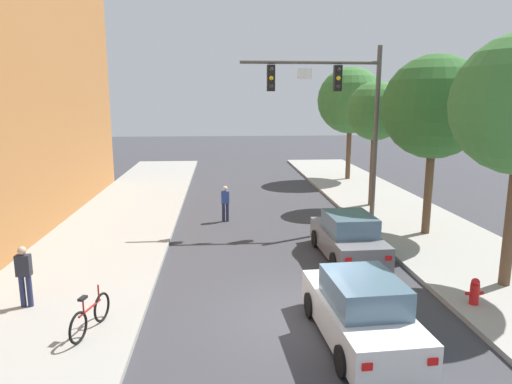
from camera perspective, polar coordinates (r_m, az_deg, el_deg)
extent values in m
plane|color=#38383D|center=(12.39, 5.54, -14.96)|extent=(120.00, 120.00, 0.00)
cube|color=#99968E|center=(12.99, -25.03, -14.37)|extent=(5.00, 60.00, 0.15)
cylinder|color=#514C47|center=(20.47, 14.49, 6.55)|extent=(0.20, 0.20, 7.50)
cylinder|color=#514C47|center=(19.72, 6.70, 15.53)|extent=(5.76, 0.14, 0.14)
cube|color=black|center=(19.93, 10.00, 13.60)|extent=(0.32, 0.28, 1.05)
sphere|color=#2D2823|center=(19.81, 10.14, 14.56)|extent=(0.18, 0.18, 0.18)
sphere|color=yellow|center=(19.79, 10.11, 13.61)|extent=(0.18, 0.18, 0.18)
sphere|color=#2D2823|center=(19.78, 10.08, 12.66)|extent=(0.18, 0.18, 0.18)
cube|color=black|center=(19.44, 1.85, 13.82)|extent=(0.32, 0.28, 1.05)
sphere|color=#2D2823|center=(19.31, 1.90, 14.82)|extent=(0.18, 0.18, 0.18)
sphere|color=yellow|center=(19.29, 1.90, 13.84)|extent=(0.18, 0.18, 0.18)
sphere|color=#2D2823|center=(19.28, 1.89, 12.86)|extent=(0.18, 0.18, 0.18)
cube|color=white|center=(19.63, 6.00, 14.25)|extent=(0.60, 0.03, 0.44)
cube|color=slate|center=(16.66, 11.18, -6.05)|extent=(1.84, 4.25, 0.80)
cube|color=slate|center=(16.33, 11.43, -3.80)|extent=(1.56, 2.05, 0.64)
cylinder|color=black|center=(17.72, 7.38, -5.69)|extent=(0.24, 0.65, 0.64)
cylinder|color=black|center=(18.16, 12.36, -5.44)|extent=(0.24, 0.65, 0.64)
cylinder|color=black|center=(15.33, 9.70, -8.49)|extent=(0.24, 0.65, 0.64)
cylinder|color=black|center=(15.84, 15.38, -8.09)|extent=(0.24, 0.65, 0.64)
cube|color=red|center=(14.52, 11.29, -8.18)|extent=(0.20, 0.05, 0.14)
cube|color=red|center=(14.95, 15.99, -7.84)|extent=(0.20, 0.05, 0.14)
cube|color=silver|center=(11.26, 12.63, -14.84)|extent=(1.93, 4.29, 0.80)
cube|color=slate|center=(10.84, 13.07, -11.76)|extent=(1.61, 2.08, 0.64)
cylinder|color=black|center=(12.26, 6.77, -13.63)|extent=(0.26, 0.65, 0.64)
cylinder|color=black|center=(12.73, 14.01, -12.92)|extent=(0.26, 0.65, 0.64)
cylinder|color=black|center=(10.05, 10.69, -19.74)|extent=(0.26, 0.65, 0.64)
cylinder|color=black|center=(10.63, 19.43, -18.39)|extent=(0.26, 0.65, 0.64)
cube|color=red|center=(9.26, 13.52, -20.18)|extent=(0.20, 0.05, 0.14)
cube|color=red|center=(9.76, 20.92, -18.91)|extent=(0.20, 0.05, 0.14)
cylinder|color=#232847|center=(13.75, -26.77, -10.82)|extent=(0.14, 0.14, 0.85)
cylinder|color=#232847|center=(13.68, -26.06, -10.86)|extent=(0.14, 0.14, 0.85)
cube|color=#26262D|center=(13.48, -26.68, -8.06)|extent=(0.36, 0.22, 0.56)
sphere|color=tan|center=(13.36, -26.83, -6.43)|extent=(0.22, 0.22, 0.22)
cylinder|color=#232847|center=(21.18, -4.02, -2.50)|extent=(0.14, 0.14, 0.85)
cylinder|color=#232847|center=(21.18, -3.53, -2.49)|extent=(0.14, 0.14, 0.85)
cube|color=#2D4799|center=(21.03, -3.80, -0.63)|extent=(0.36, 0.22, 0.56)
sphere|color=beige|center=(20.95, -3.81, 0.44)|extent=(0.22, 0.22, 0.22)
torus|color=black|center=(12.21, -18.42, -13.28)|extent=(0.24, 0.71, 0.72)
torus|color=black|center=(11.40, -21.01, -15.30)|extent=(0.24, 0.71, 0.72)
cylinder|color=maroon|center=(11.71, -19.73, -13.29)|extent=(0.29, 0.93, 0.05)
cylinder|color=maroon|center=(11.43, -20.46, -12.97)|extent=(0.04, 0.04, 0.35)
cylinder|color=maroon|center=(11.96, -18.79, -11.64)|extent=(0.04, 0.04, 0.40)
cube|color=black|center=(11.36, -20.53, -12.14)|extent=(0.18, 0.26, 0.06)
cylinder|color=red|center=(13.79, 25.25, -11.29)|extent=(0.24, 0.24, 0.55)
sphere|color=red|center=(13.67, 25.37, -9.99)|extent=(0.22, 0.22, 0.22)
cylinder|color=red|center=(13.70, 24.59, -11.27)|extent=(0.12, 0.09, 0.09)
cylinder|color=red|center=(13.87, 25.92, -11.10)|extent=(0.12, 0.09, 0.09)
cylinder|color=brown|center=(15.12, 28.79, -3.31)|extent=(0.32, 0.32, 3.74)
cylinder|color=brown|center=(19.74, 20.41, 0.23)|extent=(0.32, 0.32, 3.54)
sphere|color=#2D6028|center=(19.42, 21.08, 9.73)|extent=(3.99, 3.99, 3.99)
cylinder|color=brown|center=(24.30, 14.17, 2.72)|extent=(0.32, 0.32, 3.67)
sphere|color=#387033|center=(24.06, 14.51, 9.62)|extent=(2.90, 2.90, 2.90)
cylinder|color=brown|center=(32.13, 11.30, 4.82)|extent=(0.32, 0.32, 3.62)
sphere|color=#387033|center=(31.93, 11.54, 10.97)|extent=(4.37, 4.37, 4.37)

